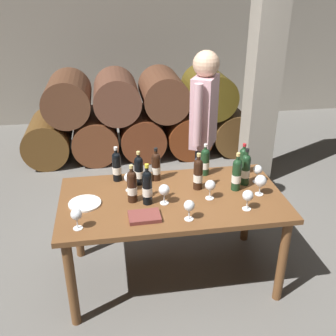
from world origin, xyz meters
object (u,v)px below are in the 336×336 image
Objects in this scene: wine_bottle_7 at (147,187)px; serving_plate at (85,203)px; wine_glass_3 at (210,186)px; tasting_notebook at (144,216)px; wine_glass_4 at (258,170)px; wine_bottle_2 at (156,166)px; wine_bottle_6 at (237,174)px; wine_glass_0 at (261,181)px; wine_bottle_8 at (117,166)px; sommelier_presenting at (204,125)px; wine_bottle_1 at (139,170)px; wine_bottle_4 at (205,161)px; wine_bottle_3 at (245,169)px; dining_table at (172,207)px; wine_glass_2 at (189,206)px; wine_bottle_5 at (198,174)px; wine_glass_1 at (164,190)px; wine_glass_7 at (129,178)px; wine_glass_6 at (248,196)px; wine_glass_5 at (76,215)px; wine_bottle_0 at (132,186)px; wine_bottle_9 at (243,161)px.

wine_bottle_7 is 0.48m from serving_plate.
wine_glass_3 reaches higher than tasting_notebook.
wine_bottle_2 is at bearing 168.06° from wine_glass_4.
wine_bottle_6 is 0.19m from wine_glass_0.
sommelier_presenting reaches higher than wine_bottle_8.
wine_bottle_7 is (0.03, -0.31, 0.01)m from wine_bottle_1.
wine_bottle_4 is 0.94× the size of wine_bottle_8.
wine_bottle_3 is at bearing 107.80° from wine_glass_0.
dining_table is 0.66m from serving_plate.
wine_bottle_8 is 0.92m from sommelier_presenting.
wine_bottle_8 is at bearing 169.39° from wine_glass_4.
wine_bottle_8 is 1.98× the size of wine_glass_2.
dining_table is 0.38m from wine_bottle_2.
wine_bottle_5 is 1.97× the size of wine_glass_3.
wine_bottle_7 is 0.45m from wine_bottle_8.
wine_bottle_6 reaches higher than wine_glass_2.
wine_bottle_7 is 0.86m from wine_glass_0.
wine_glass_4 is (0.81, -0.17, -0.02)m from wine_bottle_2.
wine_bottle_2 is (-0.08, 0.30, 0.21)m from dining_table.
sommelier_presenting is at bearing 59.40° from wine_glass_1.
wine_glass_4 is 1.04m from wine_glass_7.
dining_table is 0.52m from wine_bottle_4.
wine_bottle_3 reaches higher than wine_bottle_5.
wine_glass_1 reaches higher than dining_table.
wine_bottle_7 reaches higher than wine_glass_6.
wine_bottle_4 is 1.80× the size of wine_glass_3.
wine_bottle_7 is 2.12× the size of wine_glass_5.
wine_bottle_6 is at bearing 87.90° from wine_glass_6.
serving_plate reaches higher than dining_table.
wine_glass_2 and wine_glass_5 have the same top height.
wine_bottle_4 is 0.67m from wine_glass_7.
wine_bottle_0 is 0.92m from wine_bottle_3.
wine_glass_5 is 0.32m from serving_plate.
wine_bottle_5 is at bearing 128.14° from wine_glass_6.
wine_bottle_1 reaches higher than tasting_notebook.
wine_bottle_4 is at bearing -0.83° from wine_bottle_8.
wine_bottle_0 reaches higher than wine_bottle_2.
wine_bottle_2 is 1.28× the size of tasting_notebook.
wine_bottle_1 is at bearing -176.96° from wine_bottle_9.
wine_glass_6 is (0.17, -0.59, -0.01)m from wine_bottle_4.
wine_bottle_2 is at bearing 33.15° from wine_glass_7.
wine_bottle_9 reaches higher than wine_glass_7.
wine_bottle_2 reaches higher than serving_plate.
wine_glass_6 is at bearing -1.50° from tasting_notebook.
wine_bottle_3 is at bearing -171.11° from wine_glass_4.
wine_glass_1 is at bearing -148.11° from wine_bottle_5.
wine_glass_5 is (-1.36, -0.24, -0.01)m from wine_glass_0.
wine_bottle_5 is 0.59m from tasting_notebook.
wine_bottle_9 is (0.66, 0.30, 0.21)m from dining_table.
wine_bottle_7 reaches higher than wine_glass_0.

